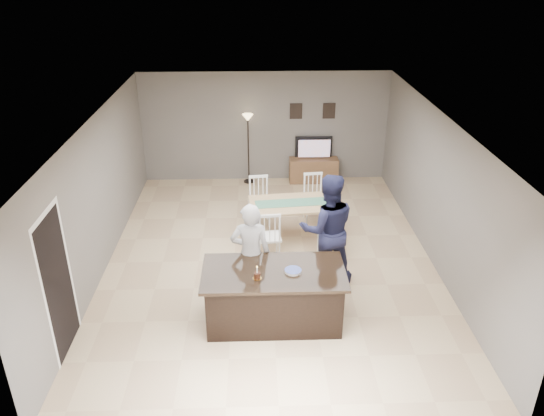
{
  "coord_description": "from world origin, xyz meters",
  "views": [
    {
      "loc": [
        -0.25,
        -8.51,
        5.17
      ],
      "look_at": [
        0.03,
        -0.3,
        1.22
      ],
      "focal_mm": 35.0,
      "sensor_mm": 36.0,
      "label": 1
    }
  ],
  "objects_px": {
    "plate_stack": "(293,271)",
    "dining_table": "(293,209)",
    "birthday_cake": "(257,275)",
    "woman": "(251,254)",
    "floor_lamp": "(248,130)",
    "kitchen_island": "(274,296)",
    "man": "(327,229)",
    "tv_console": "(313,170)",
    "television": "(314,148)"
  },
  "relations": [
    {
      "from": "birthday_cake",
      "to": "plate_stack",
      "type": "distance_m",
      "value": 0.56
    },
    {
      "from": "plate_stack",
      "to": "dining_table",
      "type": "distance_m",
      "value": 2.67
    },
    {
      "from": "man",
      "to": "dining_table",
      "type": "xyz_separation_m",
      "value": [
        -0.47,
        1.49,
        -0.33
      ]
    },
    {
      "from": "television",
      "to": "floor_lamp",
      "type": "relative_size",
      "value": 0.53
    },
    {
      "from": "tv_console",
      "to": "dining_table",
      "type": "relative_size",
      "value": 0.59
    },
    {
      "from": "dining_table",
      "to": "woman",
      "type": "bearing_deg",
      "value": -117.29
    },
    {
      "from": "woman",
      "to": "man",
      "type": "bearing_deg",
      "value": -155.71
    },
    {
      "from": "tv_console",
      "to": "woman",
      "type": "height_order",
      "value": "woman"
    },
    {
      "from": "television",
      "to": "dining_table",
      "type": "height_order",
      "value": "television"
    },
    {
      "from": "dining_table",
      "to": "birthday_cake",
      "type": "bearing_deg",
      "value": -110.08
    },
    {
      "from": "plate_stack",
      "to": "tv_console",
      "type": "bearing_deg",
      "value": 80.75
    },
    {
      "from": "television",
      "to": "birthday_cake",
      "type": "bearing_deg",
      "value": 76.04
    },
    {
      "from": "television",
      "to": "woman",
      "type": "height_order",
      "value": "woman"
    },
    {
      "from": "birthday_cake",
      "to": "woman",
      "type": "bearing_deg",
      "value": 97.62
    },
    {
      "from": "man",
      "to": "birthday_cake",
      "type": "distance_m",
      "value": 1.78
    },
    {
      "from": "woman",
      "to": "dining_table",
      "type": "height_order",
      "value": "woman"
    },
    {
      "from": "birthday_cake",
      "to": "dining_table",
      "type": "xyz_separation_m",
      "value": [
        0.72,
        2.8,
        -0.29
      ]
    },
    {
      "from": "dining_table",
      "to": "floor_lamp",
      "type": "height_order",
      "value": "floor_lamp"
    },
    {
      "from": "plate_stack",
      "to": "dining_table",
      "type": "bearing_deg",
      "value": 85.92
    },
    {
      "from": "kitchen_island",
      "to": "tv_console",
      "type": "relative_size",
      "value": 1.79
    },
    {
      "from": "kitchen_island",
      "to": "birthday_cake",
      "type": "distance_m",
      "value": 0.58
    },
    {
      "from": "kitchen_island",
      "to": "floor_lamp",
      "type": "relative_size",
      "value": 1.24
    },
    {
      "from": "plate_stack",
      "to": "birthday_cake",
      "type": "bearing_deg",
      "value": -164.28
    },
    {
      "from": "television",
      "to": "plate_stack",
      "type": "bearing_deg",
      "value": 80.86
    },
    {
      "from": "tv_console",
      "to": "birthday_cake",
      "type": "xyz_separation_m",
      "value": [
        -1.45,
        -5.76,
        0.65
      ]
    },
    {
      "from": "birthday_cake",
      "to": "floor_lamp",
      "type": "height_order",
      "value": "floor_lamp"
    },
    {
      "from": "kitchen_island",
      "to": "plate_stack",
      "type": "bearing_deg",
      "value": -6.97
    },
    {
      "from": "kitchen_island",
      "to": "tv_console",
      "type": "height_order",
      "value": "kitchen_island"
    },
    {
      "from": "tv_console",
      "to": "floor_lamp",
      "type": "relative_size",
      "value": 0.69
    },
    {
      "from": "plate_stack",
      "to": "floor_lamp",
      "type": "distance_m",
      "value": 5.68
    },
    {
      "from": "man",
      "to": "tv_console",
      "type": "bearing_deg",
      "value": -96.43
    },
    {
      "from": "kitchen_island",
      "to": "man",
      "type": "bearing_deg",
      "value": 50.07
    },
    {
      "from": "birthday_cake",
      "to": "floor_lamp",
      "type": "bearing_deg",
      "value": 91.65
    },
    {
      "from": "kitchen_island",
      "to": "tv_console",
      "type": "bearing_deg",
      "value": 77.84
    },
    {
      "from": "kitchen_island",
      "to": "plate_stack",
      "type": "height_order",
      "value": "plate_stack"
    },
    {
      "from": "television",
      "to": "kitchen_island",
      "type": "bearing_deg",
      "value": 77.99
    },
    {
      "from": "woman",
      "to": "man",
      "type": "distance_m",
      "value": 1.42
    },
    {
      "from": "woman",
      "to": "plate_stack",
      "type": "distance_m",
      "value": 0.86
    },
    {
      "from": "plate_stack",
      "to": "floor_lamp",
      "type": "height_order",
      "value": "floor_lamp"
    },
    {
      "from": "dining_table",
      "to": "kitchen_island",
      "type": "bearing_deg",
      "value": -105.91
    },
    {
      "from": "dining_table",
      "to": "floor_lamp",
      "type": "relative_size",
      "value": 1.18
    },
    {
      "from": "woman",
      "to": "birthday_cake",
      "type": "height_order",
      "value": "woman"
    },
    {
      "from": "plate_stack",
      "to": "man",
      "type": "bearing_deg",
      "value": 60.5
    },
    {
      "from": "man",
      "to": "floor_lamp",
      "type": "bearing_deg",
      "value": -76.19
    },
    {
      "from": "tv_console",
      "to": "birthday_cake",
      "type": "height_order",
      "value": "birthday_cake"
    },
    {
      "from": "dining_table",
      "to": "floor_lamp",
      "type": "bearing_deg",
      "value": 101.08
    },
    {
      "from": "tv_console",
      "to": "television",
      "type": "bearing_deg",
      "value": 90.0
    },
    {
      "from": "kitchen_island",
      "to": "man",
      "type": "relative_size",
      "value": 1.09
    },
    {
      "from": "television",
      "to": "man",
      "type": "relative_size",
      "value": 0.46
    },
    {
      "from": "television",
      "to": "dining_table",
      "type": "distance_m",
      "value": 3.11
    }
  ]
}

